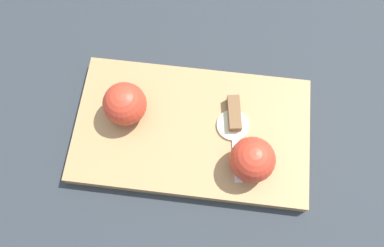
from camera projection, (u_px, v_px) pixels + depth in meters
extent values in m
plane|color=#282D33|center=(192.00, 133.00, 0.60)|extent=(4.00, 4.00, 0.00)
cube|color=#A37A4C|center=(192.00, 130.00, 0.59)|extent=(0.39, 0.27, 0.02)
sphere|color=red|center=(125.00, 104.00, 0.55)|extent=(0.07, 0.07, 0.07)
cylinder|color=beige|center=(127.00, 107.00, 0.55)|extent=(0.05, 0.04, 0.06)
sphere|color=red|center=(252.00, 160.00, 0.53)|extent=(0.07, 0.07, 0.07)
cylinder|color=beige|center=(253.00, 156.00, 0.53)|extent=(0.06, 0.02, 0.06)
cube|color=silver|center=(237.00, 157.00, 0.56)|extent=(0.01, 0.08, 0.00)
cube|color=brown|center=(234.00, 114.00, 0.57)|extent=(0.02, 0.06, 0.02)
cylinder|color=beige|center=(233.00, 127.00, 0.57)|extent=(0.05, 0.05, 0.00)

